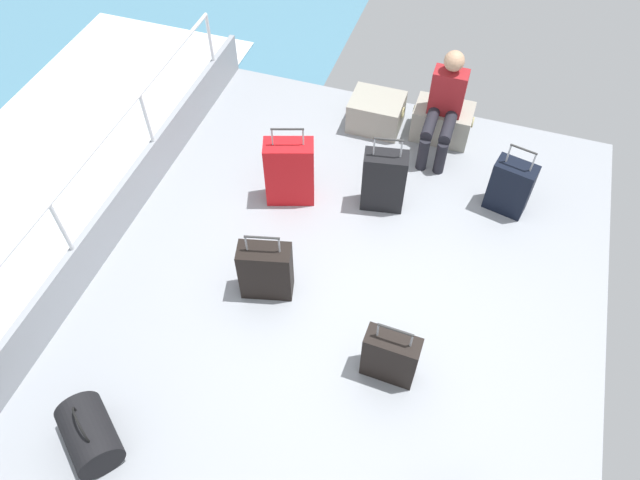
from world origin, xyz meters
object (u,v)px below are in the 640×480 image
cargo_crate_1 (442,122)px  suitcase_4 (510,187)px  cargo_crate_0 (376,112)px  suitcase_2 (266,271)px  suitcase_3 (390,357)px  suitcase_5 (384,181)px  passenger_seated (445,104)px  suitcase_1 (290,172)px  duffel_bag (89,434)px

cargo_crate_1 → suitcase_4: suitcase_4 is taller
cargo_crate_0 → cargo_crate_1: bearing=4.9°
suitcase_2 → suitcase_3: (1.18, -0.43, -0.03)m
cargo_crate_1 → suitcase_5: size_ratio=0.75×
cargo_crate_0 → passenger_seated: (0.71, -0.12, 0.38)m
suitcase_4 → suitcase_5: (-1.14, -0.34, 0.05)m
suitcase_5 → cargo_crate_0: bearing=107.8°
suitcase_1 → suitcase_3: suitcase_1 is taller
duffel_bag → suitcase_1: bearing=79.3°
passenger_seated → suitcase_5: size_ratio=1.26×
cargo_crate_1 → suitcase_1: bearing=-131.6°
suitcase_3 → suitcase_1: bearing=131.9°
cargo_crate_1 → suitcase_2: size_ratio=0.87×
cargo_crate_0 → suitcase_1: 1.42m
passenger_seated → suitcase_1: bearing=-135.6°
suitcase_2 → cargo_crate_0: bearing=82.3°
cargo_crate_0 → duffel_bag: duffel_bag is taller
cargo_crate_1 → suitcase_4: 1.16m
cargo_crate_1 → duffel_bag: 4.47m
cargo_crate_1 → suitcase_2: 2.67m
suitcase_1 → duffel_bag: size_ratio=1.46×
suitcase_3 → suitcase_5: size_ratio=0.78×
cargo_crate_1 → suitcase_1: size_ratio=0.72×
suitcase_3 → suitcase_2: bearing=159.9°
suitcase_3 → suitcase_5: suitcase_5 is taller
cargo_crate_1 → suitcase_1: suitcase_1 is taller
suitcase_2 → suitcase_3: size_ratio=1.11×
suitcase_4 → duffel_bag: bearing=-127.7°
cargo_crate_1 → suitcase_4: size_ratio=0.83×
suitcase_1 → suitcase_5: size_ratio=1.04×
passenger_seated → suitcase_4: bearing=-39.8°
suitcase_2 → suitcase_5: (0.68, 1.29, 0.04)m
cargo_crate_1 → suitcase_3: bearing=-87.0°
suitcase_4 → passenger_seated: bearing=140.2°
suitcase_5 → suitcase_4: bearing=16.4°
suitcase_2 → passenger_seated: bearing=65.7°
cargo_crate_0 → duffel_bag: size_ratio=0.98×
passenger_seated → suitcase_2: bearing=-114.3°
suitcase_3 → suitcase_5: (-0.50, 1.72, 0.07)m
suitcase_3 → suitcase_4: bearing=72.6°
suitcase_1 → duffel_bag: suitcase_1 is taller
cargo_crate_1 → suitcase_3: size_ratio=0.96×
suitcase_4 → suitcase_5: suitcase_5 is taller
suitcase_2 → suitcase_4: size_ratio=0.96×
suitcase_3 → cargo_crate_0: bearing=106.8°
cargo_crate_0 → suitcase_5: 1.18m
duffel_bag → suitcase_4: bearing=52.3°
suitcase_1 → suitcase_5: bearing=12.4°
passenger_seated → suitcase_3: passenger_seated is taller
suitcase_3 → suitcase_5: 1.79m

